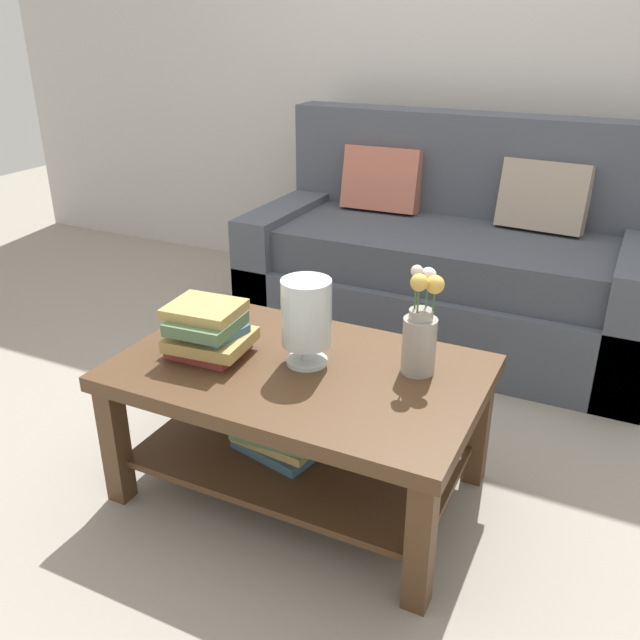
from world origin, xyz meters
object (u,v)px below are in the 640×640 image
(coffee_table, at_px, (298,403))
(book_stack_main, at_px, (208,331))
(glass_hurricane_vase, at_px, (306,316))
(couch, at_px, (450,265))
(flower_pitcher, at_px, (421,332))

(coffee_table, bearing_deg, book_stack_main, -169.12)
(coffee_table, bearing_deg, glass_hurricane_vase, 61.70)
(coffee_table, bearing_deg, couch, 86.63)
(flower_pitcher, bearing_deg, couch, 101.54)
(couch, xyz_separation_m, book_stack_main, (-0.38, -1.51, 0.20))
(book_stack_main, relative_size, glass_hurricane_vase, 1.00)
(coffee_table, distance_m, glass_hurricane_vase, 0.31)
(couch, xyz_separation_m, coffee_table, (-0.09, -1.46, -0.02))
(couch, distance_m, book_stack_main, 1.58)
(flower_pitcher, bearing_deg, book_stack_main, -163.73)
(book_stack_main, bearing_deg, coffee_table, 10.88)
(coffee_table, distance_m, flower_pitcher, 0.47)
(coffee_table, xyz_separation_m, book_stack_main, (-0.30, -0.06, 0.22))
(glass_hurricane_vase, bearing_deg, flower_pitcher, 16.81)
(book_stack_main, bearing_deg, glass_hurricane_vase, 15.69)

